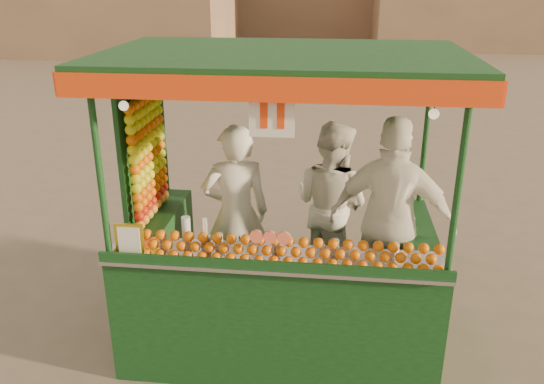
# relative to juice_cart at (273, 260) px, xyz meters

# --- Properties ---
(ground) EXTENTS (90.00, 90.00, 0.00)m
(ground) POSITION_rel_juice_cart_xyz_m (-0.28, -0.04, -0.86)
(ground) COLOR brown
(ground) RESTS_ON ground
(juice_cart) EXTENTS (2.92, 1.89, 2.66)m
(juice_cart) POSITION_rel_juice_cart_xyz_m (0.00, 0.00, 0.00)
(juice_cart) COLOR #0E3313
(juice_cart) RESTS_ON ground
(vendor_left) EXTENTS (0.71, 0.56, 1.70)m
(vendor_left) POSITION_rel_juice_cart_xyz_m (-0.37, 0.29, 0.30)
(vendor_left) COLOR white
(vendor_left) RESTS_ON ground
(vendor_middle) EXTENTS (1.02, 0.97, 1.65)m
(vendor_middle) POSITION_rel_juice_cart_xyz_m (0.50, 0.69, 0.27)
(vendor_middle) COLOR white
(vendor_middle) RESTS_ON ground
(vendor_right) EXTENTS (1.16, 0.67, 1.85)m
(vendor_right) POSITION_rel_juice_cart_xyz_m (1.02, 0.11, 0.37)
(vendor_right) COLOR white
(vendor_right) RESTS_ON ground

